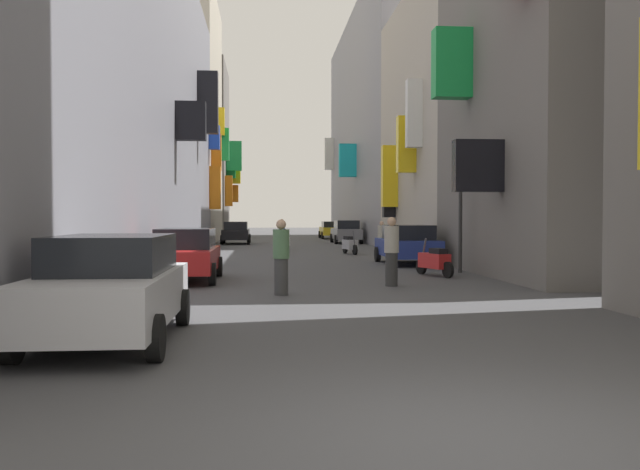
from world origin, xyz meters
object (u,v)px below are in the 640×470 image
at_px(pedestrian_mid_street, 282,233).
at_px(traffic_light_near_corner, 461,183).
at_px(parked_car_silver, 111,286).
at_px(scooter_red, 435,261).
at_px(scooter_white, 285,241).
at_px(pedestrian_crossing, 392,252).
at_px(parked_car_black, 236,232).
at_px(pedestrian_near_right, 281,257).
at_px(parked_car_red, 185,254).
at_px(parked_car_yellow, 332,229).
at_px(parked_car_grey, 346,231).
at_px(parked_car_blue, 407,244).
at_px(pedestrian_near_left, 381,237).
at_px(scooter_silver, 350,244).

relative_size(pedestrian_mid_street, traffic_light_near_corner, 0.39).
relative_size(parked_car_silver, scooter_red, 2.29).
bearing_deg(scooter_white, pedestrian_crossing, -83.55).
xyz_separation_m(parked_car_black, pedestrian_near_right, (2.23, -28.81, 0.11)).
height_order(parked_car_black, pedestrian_mid_street, pedestrian_mid_street).
distance_m(parked_car_red, pedestrian_mid_street, 21.17).
distance_m(parked_car_yellow, pedestrian_crossing, 36.61).
bearing_deg(parked_car_yellow, parked_car_grey, -90.19).
xyz_separation_m(parked_car_red, traffic_light_near_corner, (8.46, 1.92, 2.12)).
bearing_deg(parked_car_silver, pedestrian_crossing, 52.34).
relative_size(parked_car_blue, pedestrian_mid_street, 2.52).
distance_m(parked_car_blue, traffic_light_near_corner, 4.56).
bearing_deg(parked_car_yellow, pedestrian_near_left, -89.49).
bearing_deg(scooter_white, pedestrian_mid_street, 91.19).
relative_size(scooter_white, pedestrian_crossing, 1.03).
xyz_separation_m(parked_car_blue, scooter_white, (-4.26, 11.18, -0.31)).
xyz_separation_m(parked_car_grey, scooter_red, (-0.37, -24.55, -0.34)).
relative_size(parked_car_yellow, pedestrian_crossing, 2.19).
height_order(scooter_silver, pedestrian_crossing, pedestrian_crossing).
xyz_separation_m(pedestrian_near_left, pedestrian_mid_street, (-4.66, 7.70, 0.04)).
relative_size(pedestrian_near_left, pedestrian_mid_street, 0.95).
xyz_separation_m(parked_car_grey, pedestrian_mid_street, (-4.44, -4.48, 0.02)).
bearing_deg(scooter_red, parked_car_yellow, 89.33).
relative_size(pedestrian_near_left, pedestrian_near_right, 0.90).
xyz_separation_m(scooter_silver, pedestrian_near_left, (1.64, 0.62, 0.32)).
xyz_separation_m(parked_car_black, scooter_silver, (5.93, -12.62, -0.30)).
bearing_deg(scooter_white, parked_car_black, 110.13).
distance_m(parked_car_grey, pedestrian_mid_street, 6.31).
xyz_separation_m(parked_car_silver, parked_car_red, (0.01, 9.02, -0.03)).
relative_size(scooter_red, pedestrian_crossing, 1.03).
distance_m(parked_car_blue, scooter_white, 11.96).
xyz_separation_m(scooter_white, scooter_silver, (2.94, -4.44, -0.00)).
relative_size(parked_car_yellow, traffic_light_near_corner, 0.93).
bearing_deg(parked_car_grey, parked_car_red, -106.89).
xyz_separation_m(parked_car_grey, pedestrian_near_left, (0.22, -12.18, -0.02)).
relative_size(scooter_silver, pedestrian_mid_street, 1.08).
bearing_deg(scooter_silver, pedestrian_mid_street, 109.93).
bearing_deg(traffic_light_near_corner, scooter_silver, 101.50).
relative_size(parked_car_red, scooter_silver, 2.22).
bearing_deg(traffic_light_near_corner, parked_car_grey, 91.83).
distance_m(parked_car_silver, parked_car_red, 9.02).
bearing_deg(parked_car_grey, parked_car_silver, -102.65).
distance_m(parked_car_red, scooter_white, 17.37).
relative_size(scooter_red, scooter_silver, 1.04).
relative_size(scooter_white, pedestrian_near_left, 1.18).
xyz_separation_m(parked_car_silver, pedestrian_crossing, (5.51, 7.14, 0.10)).
distance_m(pedestrian_near_left, pedestrian_near_right, 17.64).
bearing_deg(parked_car_black, traffic_light_near_corner, -70.82).
relative_size(parked_car_grey, scooter_red, 2.29).
bearing_deg(pedestrian_near_left, pedestrian_near_right, -107.63).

